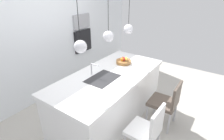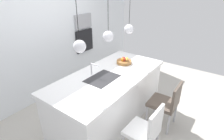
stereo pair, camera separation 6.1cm
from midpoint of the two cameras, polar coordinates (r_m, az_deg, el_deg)
The scene contains 13 objects.
floor at distance 3.62m, azimuth -0.46°, elevation -14.69°, with size 6.60×6.60×0.00m, color #BCB7AD.
back_wall at distance 4.11m, azimuth -19.69°, elevation 9.43°, with size 6.00×0.10×2.60m, color white.
kitchen_island at distance 3.34m, azimuth -0.49°, elevation -8.56°, with size 2.29×1.09×0.93m.
sink_basin at distance 2.98m, azimuth -2.50°, elevation -2.78°, with size 0.56×0.40×0.02m, color #2D2D30.
faucet at distance 3.04m, azimuth -5.72°, elevation 0.80°, with size 0.02×0.17×0.22m.
fruit_bowl at distance 3.54m, azimuth 4.37°, elevation 2.83°, with size 0.30×0.30×0.14m.
microwave at distance 4.65m, azimuth -8.96°, elevation 15.21°, with size 0.54×0.08×0.34m, color #9E9EA3.
oven at distance 4.77m, azimuth -8.55°, elevation 9.30°, with size 0.56×0.08×0.56m, color black.
chair_near at distance 2.68m, azimuth 11.48°, elevation -18.39°, with size 0.43×0.44×0.90m.
chair_middle at distance 3.28m, azimuth 17.62°, elevation -9.83°, with size 0.45×0.47×0.88m.
pendant_light_left at distance 2.40m, azimuth -9.64°, elevation 7.51°, with size 0.18×0.18×0.78m.
pendant_light_center at distance 2.86m, azimuth -0.58°, elevation 10.78°, with size 0.18×0.18×0.78m.
pendant_light_right at distance 3.37m, azimuth 5.97°, elevation 12.94°, with size 0.18×0.18×0.78m.
Camera 2 is at (-2.20, -1.67, 2.34)m, focal length 28.53 mm.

